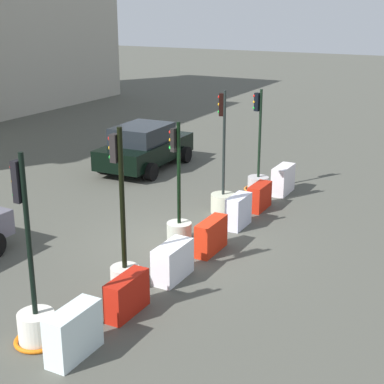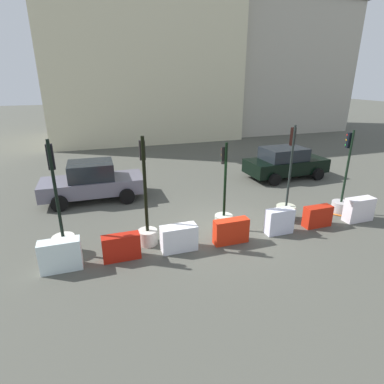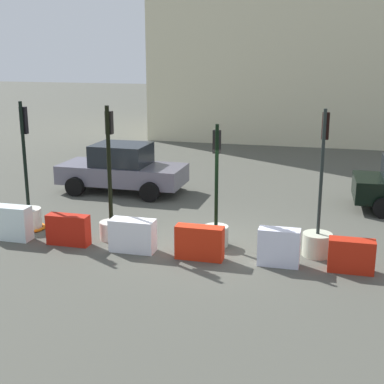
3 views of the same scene
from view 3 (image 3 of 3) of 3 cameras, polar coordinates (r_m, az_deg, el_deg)
name	(u,v)px [view 3 (image 3 of 3)]	position (r m, az deg, el deg)	size (l,w,h in m)	color
ground_plane	(211,243)	(14.25, 2.02, -5.41)	(120.00, 120.00, 0.00)	#4A4A42
traffic_light_0	(29,210)	(15.86, -16.70, -1.86)	(0.86, 0.86, 3.56)	silver
traffic_light_1	(111,213)	(14.52, -8.46, -2.20)	(0.63, 0.63, 3.54)	beige
traffic_light_2	(216,225)	(13.94, 2.52, -3.42)	(0.64, 0.64, 3.13)	#B1B5A5
traffic_light_3	(318,235)	(13.63, 13.02, -4.43)	(0.72, 0.72, 3.59)	#B7BAA0
construction_barrier_0	(10,223)	(15.19, -18.49, -3.07)	(1.12, 0.43, 0.91)	silver
construction_barrier_1	(68,230)	(14.40, -12.82, -3.88)	(1.11, 0.37, 0.79)	#B41B0E
construction_barrier_2	(133,235)	(13.68, -6.23, -4.54)	(1.13, 0.48, 0.82)	silver
construction_barrier_3	(200,243)	(13.10, 0.79, -5.33)	(1.16, 0.37, 0.83)	red
construction_barrier_4	(279,247)	(12.88, 9.08, -5.72)	(0.96, 0.40, 0.89)	silver
construction_barrier_5	(351,256)	(12.90, 16.33, -6.42)	(1.03, 0.40, 0.77)	red
car_grey_saloon	(122,169)	(19.25, -7.32, 2.42)	(4.41, 2.27, 1.70)	slate
building_main_facade	(302,18)	(33.00, 11.45, 17.43)	(16.05, 10.13, 13.05)	beige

